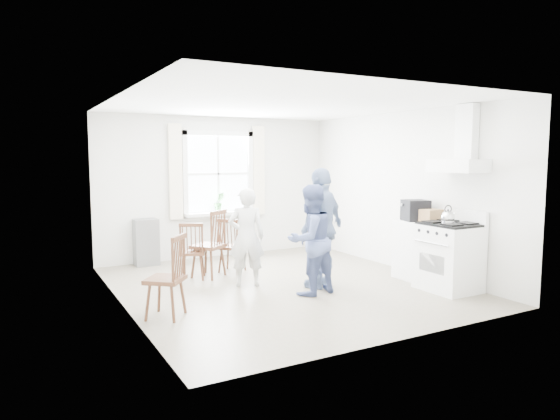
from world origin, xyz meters
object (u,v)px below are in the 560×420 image
object	(u,v)px
person_left	(247,237)
windsor_chair_c	(174,267)
low_cabinet	(416,250)
windsor_chair_a	(214,236)
windsor_chair_b	(192,245)
person_mid	(310,240)
stereo_stack	(416,210)
gas_stove	(449,256)
person_right	(322,228)

from	to	relation	value
person_left	windsor_chair_c	bearing A→B (deg)	57.28
low_cabinet	windsor_chair_c	size ratio (longest dim) A/B	0.91
windsor_chair_a	windsor_chair_b	bearing A→B (deg)	178.76
person_mid	windsor_chair_b	bearing A→B (deg)	-62.72
stereo_stack	windsor_chair_b	bearing A→B (deg)	152.49
gas_stove	windsor_chair_b	bearing A→B (deg)	142.46
windsor_chair_a	person_left	xyz separation A→B (m)	(0.22, -0.69, 0.07)
stereo_stack	person_right	xyz separation A→B (m)	(-1.49, 0.30, -0.20)
low_cabinet	stereo_stack	bearing A→B (deg)	155.57
windsor_chair_a	windsor_chair_c	world-z (taller)	windsor_chair_a
gas_stove	person_mid	bearing A→B (deg)	157.19
windsor_chair_a	person_mid	distance (m)	1.71
low_cabinet	person_right	world-z (taller)	person_right
windsor_chair_c	person_mid	bearing A→B (deg)	2.82
stereo_stack	person_mid	distance (m)	1.87
windsor_chair_b	windsor_chair_c	xyz separation A→B (m)	(-0.76, -1.61, 0.06)
windsor_chair_c	person_right	distance (m)	2.32
gas_stove	stereo_stack	bearing A→B (deg)	86.85
low_cabinet	person_mid	world-z (taller)	person_mid
low_cabinet	person_mid	distance (m)	1.90
windsor_chair_b	person_mid	size ratio (longest dim) A/B	0.59
gas_stove	windsor_chair_b	world-z (taller)	gas_stove
stereo_stack	windsor_chair_c	world-z (taller)	stereo_stack
windsor_chair_a	person_mid	bearing A→B (deg)	-62.29
low_cabinet	windsor_chair_b	world-z (taller)	low_cabinet
windsor_chair_b	person_right	distance (m)	2.00
windsor_chair_a	person_left	distance (m)	0.73
stereo_stack	windsor_chair_a	xyz separation A→B (m)	(-2.64, 1.56, -0.41)
windsor_chair_c	person_right	bearing A→B (deg)	8.69
gas_stove	person_left	world-z (taller)	person_left
stereo_stack	person_left	size ratio (longest dim) A/B	0.30
gas_stove	low_cabinet	world-z (taller)	gas_stove
person_left	person_mid	xyz separation A→B (m)	(0.57, -0.82, 0.03)
windsor_chair_b	low_cabinet	bearing A→B (deg)	-27.48
low_cabinet	stereo_stack	xyz separation A→B (m)	(-0.03, 0.01, 0.61)
windsor_chair_a	person_right	size ratio (longest dim) A/B	0.62
windsor_chair_a	gas_stove	bearing A→B (deg)	-41.12
gas_stove	person_mid	distance (m)	1.98
person_left	person_mid	world-z (taller)	person_mid
windsor_chair_b	person_left	world-z (taller)	person_left
windsor_chair_b	windsor_chair_c	distance (m)	1.78
gas_stove	person_mid	size ratio (longest dim) A/B	0.75
low_cabinet	person_left	xyz separation A→B (m)	(-2.45, 0.88, 0.26)
windsor_chair_a	person_left	bearing A→B (deg)	-72.10
low_cabinet	person_left	size ratio (longest dim) A/B	0.63
windsor_chair_c	stereo_stack	bearing A→B (deg)	0.73
low_cabinet	person_right	distance (m)	1.61
stereo_stack	person_right	bearing A→B (deg)	168.63
person_left	person_mid	bearing A→B (deg)	148.07
windsor_chair_b	person_mid	distance (m)	1.92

